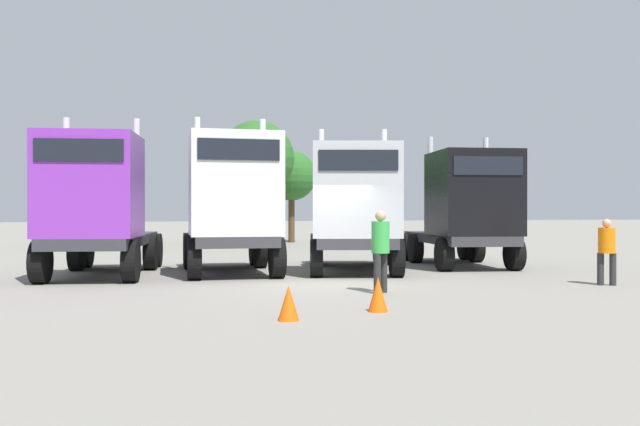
% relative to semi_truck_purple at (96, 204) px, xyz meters
% --- Properties ---
extents(ground, '(200.00, 200.00, 0.00)m').
position_rel_semi_truck_purple_xyz_m(ground, '(5.75, -2.26, -1.99)').
color(ground, gray).
extents(semi_truck_purple, '(3.44, 6.35, 4.41)m').
position_rel_semi_truck_purple_xyz_m(semi_truck_purple, '(0.00, 0.00, 0.00)').
color(semi_truck_purple, '#333338').
rests_on(semi_truck_purple, ground).
extents(semi_truck_white, '(2.81, 5.84, 4.52)m').
position_rel_semi_truck_purple_xyz_m(semi_truck_white, '(3.66, -0.10, 0.04)').
color(semi_truck_white, '#333338').
rests_on(semi_truck_white, ground).
extents(semi_truck_silver, '(4.00, 6.56, 4.28)m').
position_rel_semi_truck_purple_xyz_m(semi_truck_silver, '(7.16, -0.40, -0.08)').
color(semi_truck_silver, '#333338').
rests_on(semi_truck_silver, ground).
extents(semi_truck_black, '(3.36, 5.98, 4.26)m').
position_rel_semi_truck_purple_xyz_m(semi_truck_black, '(11.23, 0.39, -0.06)').
color(semi_truck_black, '#333338').
rests_on(semi_truck_black, ground).
extents(visitor_in_hivis, '(0.55, 0.55, 1.62)m').
position_rel_semi_truck_purple_xyz_m(visitor_in_hivis, '(12.11, -5.02, -1.06)').
color(visitor_in_hivis, '#2A2A2A').
rests_on(visitor_in_hivis, ground).
extents(visitor_with_camera, '(0.56, 0.56, 1.83)m').
position_rel_semi_truck_purple_xyz_m(visitor_with_camera, '(6.24, -4.98, -0.93)').
color(visitor_with_camera, '#272727').
rests_on(visitor_with_camera, ground).
extents(traffic_cone_near, '(0.36, 0.36, 0.59)m').
position_rel_semi_truck_purple_xyz_m(traffic_cone_near, '(3.44, -8.07, -1.70)').
color(traffic_cone_near, '#F2590C').
rests_on(traffic_cone_near, ground).
extents(traffic_cone_mid, '(0.36, 0.36, 0.63)m').
position_rel_semi_truck_purple_xyz_m(traffic_cone_mid, '(5.21, -7.55, -1.68)').
color(traffic_cone_mid, '#F2590C').
rests_on(traffic_cone_mid, ground).
extents(oak_far_left, '(3.29, 3.29, 5.68)m').
position_rel_semi_truck_purple_xyz_m(oak_far_left, '(-0.20, 18.27, 2.02)').
color(oak_far_left, '#4C3823').
rests_on(oak_far_left, ground).
extents(oak_far_centre, '(3.92, 3.92, 6.48)m').
position_rel_semi_truck_purple_xyz_m(oak_far_centre, '(7.12, 15.33, 2.51)').
color(oak_far_centre, '#4C3823').
rests_on(oak_far_centre, ground).
extents(oak_far_right, '(2.86, 2.86, 5.27)m').
position_rel_semi_truck_purple_xyz_m(oak_far_right, '(9.76, 18.70, 1.81)').
color(oak_far_right, '#4C3823').
rests_on(oak_far_right, ground).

